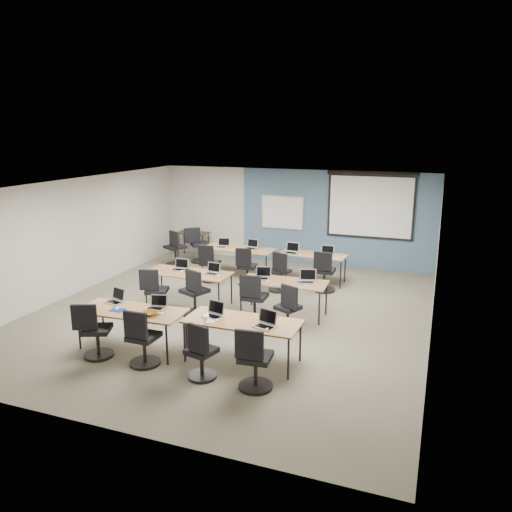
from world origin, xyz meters
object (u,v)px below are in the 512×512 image
at_px(whiteboard, 282,213).
at_px(laptop_2, 214,313).
at_px(laptop_7, 307,279).
at_px(laptop_11, 327,253).
at_px(training_table_front_right, 242,323).
at_px(training_table_mid_right, 284,283).
at_px(laptop_4, 180,267).
at_px(task_chair_11, 324,275).
at_px(laptop_5, 212,271).
at_px(laptop_10, 292,250).
at_px(task_chair_10, 279,275).
at_px(task_chair_0, 94,335).
at_px(task_chair_7, 288,311).
at_px(task_chair_1, 142,342).
at_px(training_table_back_left, 238,250).
at_px(task_chair_5, 194,296).
at_px(training_table_back_right, 313,256).
at_px(task_chair_4, 155,294).
at_px(laptop_0, 116,299).
at_px(spare_chair_b, 175,251).
at_px(laptop_9, 252,246).
at_px(task_chair_3, 254,364).
at_px(task_chair_6, 254,302).
at_px(training_table_front_left, 131,312).
at_px(projector_screen, 371,202).
at_px(task_chair_2, 201,356).
at_px(laptop_3, 266,323).
at_px(laptop_1, 157,305).
at_px(laptop_8, 223,245).
at_px(task_chair_9, 246,270).
at_px(spare_chair_a, 198,248).
at_px(laptop_6, 262,276).
at_px(utility_table, 193,235).
at_px(training_table_mid_left, 188,274).

relative_size(whiteboard, laptop_2, 3.94).
bearing_deg(laptop_7, laptop_11, 75.90).
xyz_separation_m(training_table_front_right, training_table_mid_right, (-0.01, 2.33, -0.00)).
bearing_deg(laptop_4, laptop_11, 36.62).
relative_size(whiteboard, task_chair_11, 1.27).
distance_m(laptop_5, laptop_7, 2.09).
distance_m(laptop_10, task_chair_10, 1.04).
distance_m(whiteboard, task_chair_0, 7.38).
bearing_deg(task_chair_7, task_chair_1, -104.77).
relative_size(training_table_back_left, laptop_2, 5.93).
xyz_separation_m(training_table_back_left, task_chair_7, (2.35, -3.17, -0.30)).
bearing_deg(task_chair_5, training_table_back_right, 84.74).
height_order(laptop_4, task_chair_4, task_chair_4).
relative_size(task_chair_0, laptop_11, 3.01).
height_order(laptop_0, task_chair_7, laptop_0).
relative_size(task_chair_4, spare_chair_b, 0.94).
distance_m(training_table_back_left, laptop_9, 0.37).
relative_size(task_chair_3, task_chair_5, 0.98).
distance_m(laptop_4, task_chair_6, 2.12).
height_order(laptop_7, laptop_9, laptop_7).
relative_size(task_chair_0, task_chair_6, 0.98).
height_order(training_table_front_left, task_chair_3, task_chair_3).
height_order(projector_screen, laptop_9, projector_screen).
relative_size(task_chair_2, laptop_9, 3.02).
bearing_deg(laptop_3, spare_chair_b, 147.46).
distance_m(whiteboard, laptop_1, 6.53).
xyz_separation_m(laptop_8, laptop_11, (2.81, 0.07, 0.00)).
xyz_separation_m(laptop_3, task_chair_9, (-1.95, 4.07, -0.40)).
bearing_deg(training_table_front_right, task_chair_6, 104.96).
height_order(laptop_1, laptop_9, laptop_9).
distance_m(projector_screen, laptop_10, 2.65).
relative_size(projector_screen, task_chair_11, 2.37).
relative_size(task_chair_5, laptop_7, 2.98).
bearing_deg(laptop_7, task_chair_1, -138.08).
distance_m(training_table_mid_right, laptop_0, 3.39).
relative_size(task_chair_6, laptop_7, 2.96).
distance_m(task_chair_7, task_chair_10, 2.41).
xyz_separation_m(training_table_mid_right, spare_chair_a, (-3.61, 3.19, -0.25)).
bearing_deg(training_table_back_left, task_chair_0, -90.71).
bearing_deg(task_chair_2, laptop_6, 106.51).
bearing_deg(task_chair_10, utility_table, 168.99).
bearing_deg(training_table_mid_right, training_table_mid_left, -179.80).
bearing_deg(laptop_4, training_table_mid_left, -29.21).
height_order(laptop_6, task_chair_9, laptop_6).
bearing_deg(laptop_5, task_chair_1, -81.22).
bearing_deg(task_chair_3, spare_chair_b, 123.15).
bearing_deg(utility_table, training_table_back_right, -17.41).
bearing_deg(task_chair_10, spare_chair_a, 172.71).
xyz_separation_m(task_chair_1, laptop_3, (1.93, 0.63, 0.38)).
bearing_deg(task_chair_4, utility_table, 90.65).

